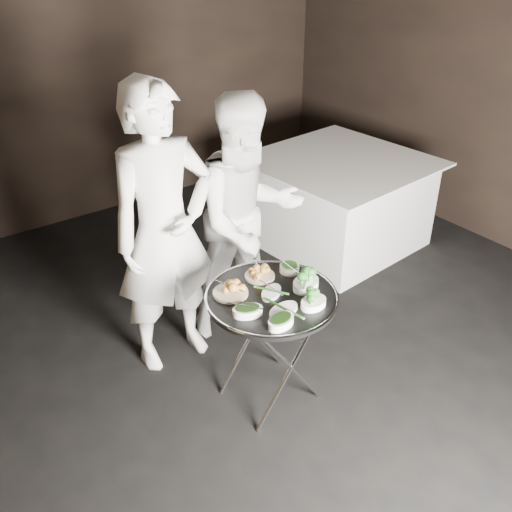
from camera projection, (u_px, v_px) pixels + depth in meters
floor at (294, 440)px, 3.33m from camera, size 6.00×7.00×0.05m
wall_back at (43, 64)px, 4.99m from camera, size 6.00×0.05×3.00m
tray_stand at (271, 343)px, 3.40m from camera, size 0.50×0.43×0.74m
serving_tray at (272, 297)px, 3.23m from camera, size 0.76×0.76×0.04m
potato_plate_a at (230, 290)px, 3.23m from camera, size 0.21×0.21×0.07m
potato_plate_b at (260, 273)px, 3.38m from camera, size 0.18×0.18×0.06m
greens_bowl at (289, 267)px, 3.43m from camera, size 0.12×0.12×0.07m
asparagus_plate_a at (271, 292)px, 3.24m from camera, size 0.20×0.18×0.04m
asparagus_plate_b at (283, 309)px, 3.09m from camera, size 0.22×0.15×0.04m
spinach_bowl_a at (248, 310)px, 3.06m from camera, size 0.19×0.16×0.07m
spinach_bowl_b at (281, 320)px, 2.98m from camera, size 0.18×0.14×0.07m
broccoli_bowl_a at (306, 283)px, 3.28m from camera, size 0.21×0.18×0.08m
broccoli_bowl_b at (314, 302)px, 3.13m from camera, size 0.17×0.13×0.07m
serving_utensils at (267, 282)px, 3.26m from camera, size 0.59×0.42×0.01m
waiter_left at (165, 232)px, 3.50m from camera, size 0.69×0.46×1.88m
waiter_right at (248, 219)px, 3.84m from camera, size 0.91×0.75×1.71m
dining_table at (337, 202)px, 5.13m from camera, size 1.40×1.40×0.80m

